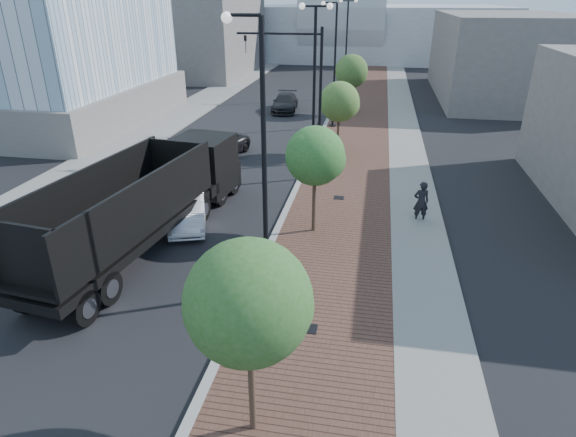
% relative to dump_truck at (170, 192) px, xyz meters
% --- Properties ---
extents(sidewalk, '(7.00, 140.00, 0.12)m').
position_rel_dump_truck_xyz_m(sidewalk, '(8.38, 25.26, -1.51)').
color(sidewalk, '#4C2D23').
rests_on(sidewalk, ground).
extents(concrete_strip, '(2.40, 140.00, 0.13)m').
position_rel_dump_truck_xyz_m(concrete_strip, '(11.08, 25.26, -1.50)').
color(concrete_strip, slate).
rests_on(concrete_strip, ground).
extents(curb, '(0.30, 140.00, 0.14)m').
position_rel_dump_truck_xyz_m(curb, '(4.88, 25.26, -1.50)').
color(curb, gray).
rests_on(curb, ground).
extents(west_sidewalk, '(4.00, 140.00, 0.12)m').
position_rel_dump_truck_xyz_m(west_sidewalk, '(-8.12, 25.26, -1.51)').
color(west_sidewalk, slate).
rests_on(west_sidewalk, ground).
extents(dump_truck, '(4.41, 13.96, 3.72)m').
position_rel_dump_truck_xyz_m(dump_truck, '(0.00, 0.00, 0.00)').
color(dump_truck, black).
rests_on(dump_truck, ground).
extents(white_sedan, '(2.88, 4.68, 1.45)m').
position_rel_dump_truck_xyz_m(white_sedan, '(0.71, 0.13, -0.84)').
color(white_sedan, silver).
rests_on(white_sedan, ground).
extents(dark_car_mid, '(3.84, 5.63, 1.43)m').
position_rel_dump_truck_xyz_m(dark_car_mid, '(-1.21, 10.19, -0.85)').
color(dark_car_mid, black).
rests_on(dark_car_mid, ground).
extents(dark_car_far, '(2.51, 5.33, 1.50)m').
position_rel_dump_truck_xyz_m(dark_car_far, '(0.63, 24.57, -0.82)').
color(dark_car_far, black).
rests_on(dark_car_far, ground).
extents(pedestrian, '(0.80, 0.61, 1.96)m').
position_rel_dump_truck_xyz_m(pedestrian, '(11.18, 2.32, -0.59)').
color(pedestrian, black).
rests_on(pedestrian, ground).
extents(streetlight_1, '(1.44, 0.56, 9.21)m').
position_rel_dump_truck_xyz_m(streetlight_1, '(5.37, -4.74, 2.77)').
color(streetlight_1, black).
rests_on(streetlight_1, ground).
extents(streetlight_2, '(1.72, 0.56, 9.28)m').
position_rel_dump_truck_xyz_m(streetlight_2, '(5.48, 7.26, 3.25)').
color(streetlight_2, black).
rests_on(streetlight_2, ground).
extents(streetlight_3, '(1.44, 0.56, 9.21)m').
position_rel_dump_truck_xyz_m(streetlight_3, '(5.37, 19.26, 2.77)').
color(streetlight_3, black).
rests_on(streetlight_3, ground).
extents(streetlight_4, '(1.72, 0.56, 9.28)m').
position_rel_dump_truck_xyz_m(streetlight_4, '(5.48, 31.26, 3.25)').
color(streetlight_4, black).
rests_on(streetlight_4, ground).
extents(traffic_mast, '(5.09, 0.20, 8.00)m').
position_rel_dump_truck_xyz_m(traffic_mast, '(4.58, 10.26, 3.42)').
color(traffic_mast, black).
rests_on(traffic_mast, ground).
extents(tree_0, '(2.79, 2.79, 5.12)m').
position_rel_dump_truck_xyz_m(tree_0, '(6.53, -10.71, 2.15)').
color(tree_0, '#382619').
rests_on(tree_0, ground).
extents(tree_1, '(2.53, 2.51, 4.81)m').
position_rel_dump_truck_xyz_m(tree_1, '(6.53, 0.29, 1.97)').
color(tree_1, '#382619').
rests_on(tree_1, ground).
extents(tree_2, '(2.58, 2.56, 4.72)m').
position_rel_dump_truck_xyz_m(tree_2, '(6.53, 12.29, 1.86)').
color(tree_2, '#382619').
rests_on(tree_2, ground).
extents(tree_3, '(2.82, 2.82, 5.10)m').
position_rel_dump_truck_xyz_m(tree_3, '(6.53, 24.29, 2.12)').
color(tree_3, '#382619').
rests_on(tree_3, ground).
extents(tower_podium, '(19.00, 19.00, 3.00)m').
position_rel_dump_truck_xyz_m(tower_podium, '(-19.12, 17.26, -0.07)').
color(tower_podium, slate).
rests_on(tower_podium, ground).
extents(convention_center, '(50.00, 30.00, 50.00)m').
position_rel_dump_truck_xyz_m(convention_center, '(2.88, 70.26, 4.44)').
color(convention_center, '#9CA2A6').
rests_on(convention_center, ground).
extents(commercial_block_nw, '(14.00, 20.00, 10.00)m').
position_rel_dump_truck_xyz_m(commercial_block_nw, '(-15.12, 45.26, 3.43)').
color(commercial_block_nw, '#635D59').
rests_on(commercial_block_nw, ground).
extents(commercial_block_ne, '(12.00, 22.00, 8.00)m').
position_rel_dump_truck_xyz_m(commercial_block_ne, '(20.88, 35.26, 2.43)').
color(commercial_block_ne, '#5F5A56').
rests_on(commercial_block_ne, ground).
extents(utility_cover_1, '(0.50, 0.50, 0.02)m').
position_rel_dump_truck_xyz_m(utility_cover_1, '(7.28, -6.74, -1.44)').
color(utility_cover_1, black).
rests_on(utility_cover_1, sidewalk).
extents(utility_cover_2, '(0.50, 0.50, 0.02)m').
position_rel_dump_truck_xyz_m(utility_cover_2, '(7.28, 4.26, -1.44)').
color(utility_cover_2, black).
rests_on(utility_cover_2, sidewalk).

